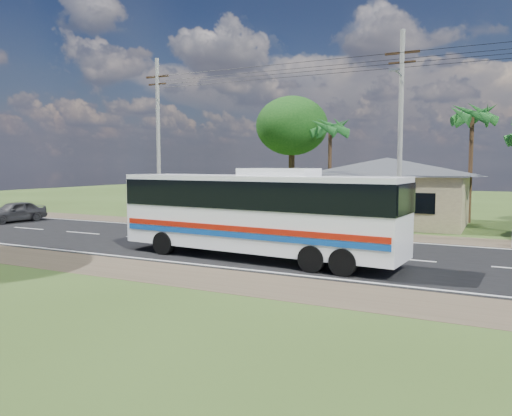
# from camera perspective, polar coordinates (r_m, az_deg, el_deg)

# --- Properties ---
(ground) EXTENTS (120.00, 120.00, 0.00)m
(ground) POSITION_cam_1_polar(r_m,az_deg,el_deg) (22.80, 5.37, -4.96)
(ground) COLOR #32491A
(ground) RESTS_ON ground
(road) EXTENTS (120.00, 16.00, 0.03)m
(road) POSITION_cam_1_polar(r_m,az_deg,el_deg) (22.80, 5.37, -4.94)
(road) COLOR black
(road) RESTS_ON ground
(house) EXTENTS (12.40, 10.00, 5.00)m
(house) POSITION_cam_1_polar(r_m,az_deg,el_deg) (34.71, 14.73, 2.70)
(house) COLOR #C4B683
(house) RESTS_ON ground
(utility_poles) EXTENTS (32.80, 2.22, 11.00)m
(utility_poles) POSITION_cam_1_polar(r_m,az_deg,el_deg) (28.03, 15.50, 8.56)
(utility_poles) COLOR #9E9E99
(utility_poles) RESTS_ON ground
(palm_mid) EXTENTS (2.80, 2.80, 8.20)m
(palm_mid) POSITION_cam_1_polar(r_m,az_deg,el_deg) (36.66, 23.49, 9.63)
(palm_mid) COLOR #47301E
(palm_mid) RESTS_ON ground
(palm_far) EXTENTS (2.80, 2.80, 7.70)m
(palm_far) POSITION_cam_1_polar(r_m,az_deg,el_deg) (38.98, 8.49, 8.98)
(palm_far) COLOR #47301E
(palm_far) RESTS_ON ground
(tree_behind_house) EXTENTS (6.00, 6.00, 9.61)m
(tree_behind_house) POSITION_cam_1_polar(r_m,az_deg,el_deg) (42.26, 4.12, 9.30)
(tree_behind_house) COLOR #47301E
(tree_behind_house) RESTS_ON ground
(coach_bus) EXTENTS (12.35, 3.52, 3.79)m
(coach_bus) POSITION_cam_1_polar(r_m,az_deg,el_deg) (20.54, 0.11, 0.05)
(coach_bus) COLOR white
(coach_bus) RESTS_ON ground
(motorcycle) EXTENTS (2.00, 1.01, 1.00)m
(motorcycle) POSITION_cam_1_polar(r_m,az_deg,el_deg) (29.28, 11.25, -1.83)
(motorcycle) COLOR black
(motorcycle) RESTS_ON ground
(small_car) EXTENTS (2.17, 4.36, 1.43)m
(small_car) POSITION_cam_1_polar(r_m,az_deg,el_deg) (37.96, -25.88, -0.37)
(small_car) COLOR #2C2C2F
(small_car) RESTS_ON ground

